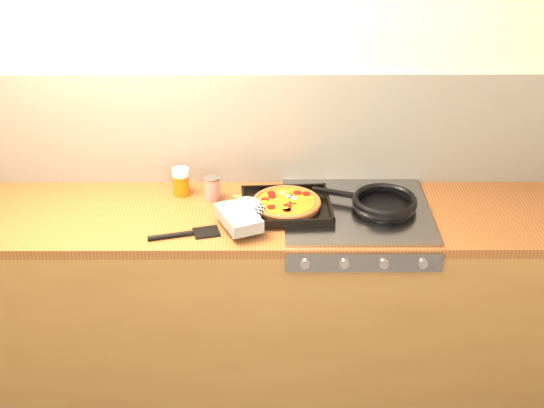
{
  "coord_description": "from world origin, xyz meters",
  "views": [
    {
      "loc": [
        0.09,
        -1.64,
        2.41
      ],
      "look_at": [
        0.1,
        1.08,
        0.95
      ],
      "focal_mm": 50.0,
      "sensor_mm": 36.0,
      "label": 1
    }
  ],
  "objects_px": {
    "frying_pan": "(383,203)",
    "tomato_can": "(212,188)",
    "juice_glass": "(181,182)",
    "pizza_on_tray": "(273,207)"
  },
  "relations": [
    {
      "from": "pizza_on_tray",
      "to": "juice_glass",
      "type": "relative_size",
      "value": 3.98
    },
    {
      "from": "juice_glass",
      "to": "pizza_on_tray",
      "type": "bearing_deg",
      "value": -25.52
    },
    {
      "from": "pizza_on_tray",
      "to": "frying_pan",
      "type": "bearing_deg",
      "value": 4.42
    },
    {
      "from": "pizza_on_tray",
      "to": "juice_glass",
      "type": "xyz_separation_m",
      "value": [
        -0.4,
        0.19,
        0.02
      ]
    },
    {
      "from": "tomato_can",
      "to": "frying_pan",
      "type": "bearing_deg",
      "value": -8.84
    },
    {
      "from": "pizza_on_tray",
      "to": "tomato_can",
      "type": "bearing_deg",
      "value": 150.61
    },
    {
      "from": "frying_pan",
      "to": "pizza_on_tray",
      "type": "bearing_deg",
      "value": -175.58
    },
    {
      "from": "pizza_on_tray",
      "to": "tomato_can",
      "type": "distance_m",
      "value": 0.3
    },
    {
      "from": "frying_pan",
      "to": "juice_glass",
      "type": "height_order",
      "value": "juice_glass"
    },
    {
      "from": "frying_pan",
      "to": "tomato_can",
      "type": "bearing_deg",
      "value": 171.16
    }
  ]
}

